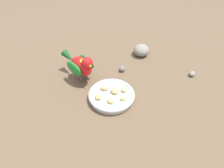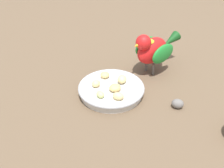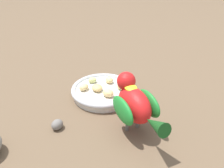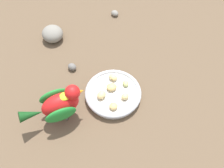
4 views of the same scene
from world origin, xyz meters
name	(u,v)px [view 1 (image 1 of 4)]	position (x,y,z in m)	size (l,w,h in m)	color
ground_plane	(108,92)	(0.00, 0.00, 0.00)	(4.00, 4.00, 0.00)	brown
feeding_bowl	(112,96)	(-0.03, 0.03, 0.02)	(0.18, 0.18, 0.03)	beige
apple_piece_0	(115,91)	(-0.04, 0.01, 0.03)	(0.03, 0.03, 0.02)	tan
apple_piece_1	(105,87)	(0.01, 0.01, 0.03)	(0.03, 0.03, 0.02)	#E5C67F
apple_piece_2	(98,97)	(0.01, 0.07, 0.03)	(0.03, 0.03, 0.02)	tan
apple_piece_3	(124,89)	(-0.07, -0.01, 0.03)	(0.03, 0.02, 0.02)	#E5C67F
apple_piece_4	(111,101)	(-0.04, 0.07, 0.03)	(0.03, 0.02, 0.02)	#E5C67F
apple_piece_5	(123,98)	(-0.08, 0.04, 0.03)	(0.02, 0.02, 0.02)	#C6D17A
parrot	(81,65)	(0.14, -0.03, 0.08)	(0.19, 0.12, 0.14)	#59544C
rock_large	(141,50)	(-0.05, -0.31, 0.03)	(0.08, 0.08, 0.06)	gray
pebble_0	(192,74)	(-0.31, -0.24, 0.01)	(0.03, 0.03, 0.02)	gray
pebble_1	(122,69)	(-0.01, -0.15, 0.01)	(0.03, 0.03, 0.03)	slate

